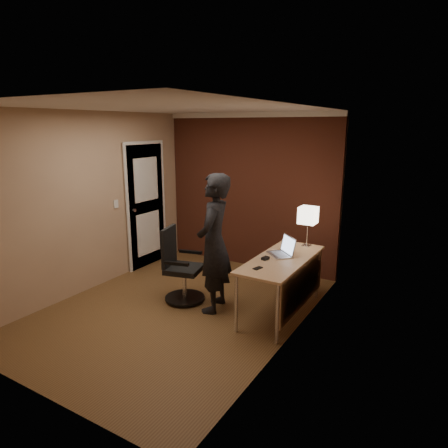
{
  "coord_description": "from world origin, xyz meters",
  "views": [
    {
      "loc": [
        2.92,
        -3.79,
        2.3
      ],
      "look_at": [
        0.35,
        0.55,
        1.05
      ],
      "focal_mm": 32.0,
      "sensor_mm": 36.0,
      "label": 1
    }
  ],
  "objects_px": {
    "person": "(214,243)",
    "office_chair": "(180,270)",
    "phone": "(258,268)",
    "laptop": "(284,250)",
    "desk": "(287,269)",
    "desk_lamp": "(308,216)",
    "mouse": "(265,258)"
  },
  "relations": [
    {
      "from": "office_chair",
      "to": "person",
      "type": "height_order",
      "value": "person"
    },
    {
      "from": "person",
      "to": "mouse",
      "type": "bearing_deg",
      "value": 89.35
    },
    {
      "from": "phone",
      "to": "person",
      "type": "distance_m",
      "value": 0.73
    },
    {
      "from": "mouse",
      "to": "person",
      "type": "bearing_deg",
      "value": -155.26
    },
    {
      "from": "mouse",
      "to": "person",
      "type": "relative_size",
      "value": 0.06
    },
    {
      "from": "laptop",
      "to": "desk",
      "type": "bearing_deg",
      "value": -50.84
    },
    {
      "from": "desk",
      "to": "office_chair",
      "type": "bearing_deg",
      "value": -167.01
    },
    {
      "from": "desk_lamp",
      "to": "laptop",
      "type": "distance_m",
      "value": 0.62
    },
    {
      "from": "mouse",
      "to": "phone",
      "type": "distance_m",
      "value": 0.33
    },
    {
      "from": "phone",
      "to": "laptop",
      "type": "bearing_deg",
      "value": 98.66
    },
    {
      "from": "laptop",
      "to": "person",
      "type": "relative_size",
      "value": 0.24
    },
    {
      "from": "desk",
      "to": "person",
      "type": "height_order",
      "value": "person"
    },
    {
      "from": "laptop",
      "to": "office_chair",
      "type": "height_order",
      "value": "office_chair"
    },
    {
      "from": "laptop",
      "to": "mouse",
      "type": "height_order",
      "value": "laptop"
    },
    {
      "from": "desk",
      "to": "phone",
      "type": "bearing_deg",
      "value": -109.12
    },
    {
      "from": "laptop",
      "to": "person",
      "type": "distance_m",
      "value": 0.87
    },
    {
      "from": "desk_lamp",
      "to": "person",
      "type": "distance_m",
      "value": 1.31
    },
    {
      "from": "desk_lamp",
      "to": "person",
      "type": "height_order",
      "value": "person"
    },
    {
      "from": "laptop",
      "to": "phone",
      "type": "xyz_separation_m",
      "value": [
        -0.06,
        -0.61,
        -0.06
      ]
    },
    {
      "from": "mouse",
      "to": "desk",
      "type": "bearing_deg",
      "value": 44.94
    },
    {
      "from": "phone",
      "to": "person",
      "type": "height_order",
      "value": "person"
    },
    {
      "from": "person",
      "to": "office_chair",
      "type": "bearing_deg",
      "value": -102.64
    },
    {
      "from": "desk_lamp",
      "to": "office_chair",
      "type": "relative_size",
      "value": 0.54
    },
    {
      "from": "desk_lamp",
      "to": "laptop",
      "type": "xyz_separation_m",
      "value": [
        -0.12,
        -0.5,
        -0.35
      ]
    },
    {
      "from": "desk_lamp",
      "to": "mouse",
      "type": "height_order",
      "value": "desk_lamp"
    },
    {
      "from": "person",
      "to": "desk_lamp",
      "type": "bearing_deg",
      "value": 122.61
    },
    {
      "from": "mouse",
      "to": "office_chair",
      "type": "bearing_deg",
      "value": -160.64
    },
    {
      "from": "desk",
      "to": "phone",
      "type": "relative_size",
      "value": 13.04
    },
    {
      "from": "desk_lamp",
      "to": "office_chair",
      "type": "bearing_deg",
      "value": -145.91
    },
    {
      "from": "phone",
      "to": "office_chair",
      "type": "bearing_deg",
      "value": -173.21
    },
    {
      "from": "phone",
      "to": "office_chair",
      "type": "xyz_separation_m",
      "value": [
        -1.22,
        0.16,
        -0.3
      ]
    },
    {
      "from": "desk",
      "to": "person",
      "type": "xyz_separation_m",
      "value": [
        -0.86,
        -0.3,
        0.27
      ]
    }
  ]
}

